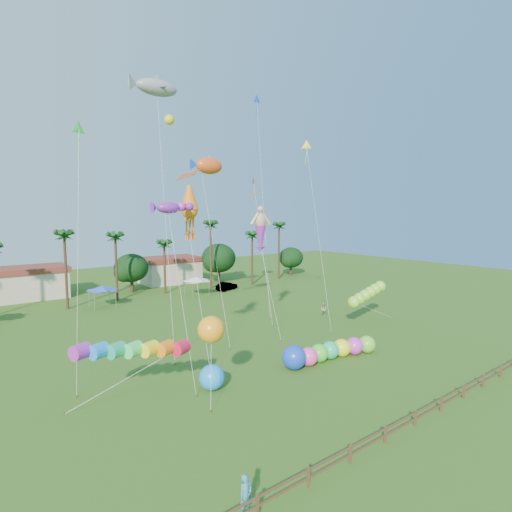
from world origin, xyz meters
TOP-DOWN VIEW (x-y plane):
  - ground at (0.00, 0.00)m, footprint 160.00×160.00m
  - tree_line at (3.57, 44.00)m, footprint 69.46×8.91m
  - buildings_row at (-3.09, 50.00)m, footprint 35.00×7.00m
  - tent_row at (-6.00, 36.33)m, footprint 31.00×4.00m
  - fence at (0.00, -6.00)m, footprint 36.12×0.12m
  - car_b at (14.34, 37.21)m, footprint 4.48×2.79m
  - spectator_a at (-12.33, -5.63)m, footprint 0.70×0.51m
  - spectator_b at (14.82, 15.52)m, footprint 0.94×1.01m
  - caterpillar_inflatable at (3.70, 4.67)m, footprint 9.96×3.06m
  - blue_ball at (-7.24, 5.75)m, footprint 1.87×1.87m
  - rainbow_tube at (-11.20, 6.42)m, footprint 9.20×3.40m
  - green_worm at (13.68, 9.94)m, footprint 10.84×4.28m
  - orange_ball_kite at (-8.28, 3.99)m, footprint 2.37×2.37m
  - merman_kite at (4.76, 15.51)m, footprint 2.19×5.32m
  - fish_kite at (-0.50, 17.24)m, footprint 4.46×5.85m
  - shark_kite at (-5.53, 18.12)m, footprint 5.69×8.39m
  - squid_kite at (-6.44, 10.28)m, footprint 1.68×4.41m
  - lobster_kite at (-8.99, 8.64)m, footprint 3.39×4.41m
  - delta_kite_red at (7.29, 20.12)m, footprint 1.20×5.00m
  - delta_kite_yellow at (10.12, 14.08)m, footprint 1.06×4.81m
  - delta_kite_green at (-13.76, 13.44)m, footprint 2.39×3.53m
  - delta_kite_blue at (9.56, 22.45)m, footprint 1.78×4.36m

SIDE VIEW (x-z plane):
  - ground at x=0.00m, z-range 0.00..0.00m
  - fence at x=0.00m, z-range 0.11..1.11m
  - car_b at x=14.34m, z-range 0.00..1.39m
  - spectator_b at x=14.82m, z-range 0.00..1.66m
  - caterpillar_inflatable at x=3.70m, z-range -0.16..1.87m
  - spectator_a at x=-12.33m, z-range 0.00..1.79m
  - blue_ball at x=-7.24m, z-range 0.00..1.87m
  - buildings_row at x=-3.09m, z-range 0.00..4.00m
  - tent_row at x=-6.00m, z-range 2.45..3.05m
  - green_worm at x=13.68m, z-range 1.06..4.80m
  - rainbow_tube at x=-11.20m, z-range 1.45..5.38m
  - tree_line at x=3.57m, z-range -1.22..9.78m
  - orange_ball_kite at x=-8.28m, z-range 2.10..8.12m
  - merman_kite at x=4.76m, z-range 4.27..17.49m
  - squid_kite at x=-6.44m, z-range 5.46..20.59m
  - lobster_kite at x=-8.99m, z-range 6.30..20.13m
  - delta_kite_red at x=7.29m, z-range 7.78..25.06m
  - fish_kite at x=-0.50m, z-range 8.34..26.88m
  - delta_kite_green at x=-13.76m, z-range 8.89..28.53m
  - delta_kite_yellow at x=10.12m, z-range 9.47..30.38m
  - shark_kite at x=-5.53m, z-range 11.78..37.29m
  - delta_kite_blue at x=9.56m, z-range 12.61..40.17m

